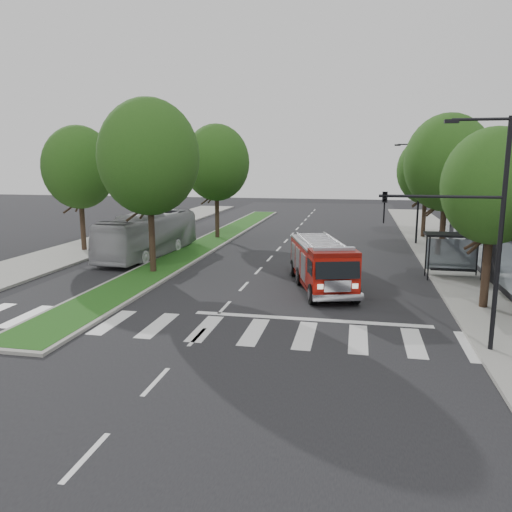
{
  "coord_description": "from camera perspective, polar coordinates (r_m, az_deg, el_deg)",
  "views": [
    {
      "loc": [
        5.78,
        -21.23,
        6.54
      ],
      "look_at": [
        0.78,
        3.41,
        1.8
      ],
      "focal_mm": 35.0,
      "sensor_mm": 36.0,
      "label": 1
    }
  ],
  "objects": [
    {
      "name": "tree_median_far",
      "position": [
        42.87,
        -4.55,
        10.58
      ],
      "size": [
        5.6,
        5.6,
        9.72
      ],
      "color": "black",
      "rests_on": "ground"
    },
    {
      "name": "tree_median_near",
      "position": [
        29.66,
        -12.15,
        10.97
      ],
      "size": [
        5.8,
        5.8,
        10.16
      ],
      "color": "black",
      "rests_on": "ground"
    },
    {
      "name": "tree_left_mid",
      "position": [
        38.67,
        -19.57,
        9.51
      ],
      "size": [
        5.2,
        5.2,
        9.16
      ],
      "color": "black",
      "rests_on": "ground"
    },
    {
      "name": "fire_engine",
      "position": [
        26.28,
        7.51,
        -0.98
      ],
      "size": [
        4.23,
        7.97,
        2.65
      ],
      "rotation": [
        0.0,
        0.0,
        0.27
      ],
      "color": "#640A05",
      "rests_on": "ground"
    },
    {
      "name": "tree_right_mid",
      "position": [
        35.69,
        21.02,
        9.9
      ],
      "size": [
        5.6,
        5.6,
        9.72
      ],
      "color": "black",
      "rests_on": "ground"
    },
    {
      "name": "sidewalk_left",
      "position": [
        37.79,
        -21.2,
        0.1
      ],
      "size": [
        5.0,
        80.0,
        0.15
      ],
      "primitive_type": "cube",
      "color": "gray",
      "rests_on": "ground"
    },
    {
      "name": "median",
      "position": [
        41.46,
        -5.18,
        1.67
      ],
      "size": [
        3.0,
        50.0,
        0.15
      ],
      "color": "gray",
      "rests_on": "ground"
    },
    {
      "name": "streetlight_right_far",
      "position": [
        41.53,
        17.92,
        7.32
      ],
      "size": [
        2.11,
        0.2,
        8.0
      ],
      "color": "black",
      "rests_on": "ground"
    },
    {
      "name": "streetlight_right_near",
      "position": [
        18.23,
        23.6,
        3.89
      ],
      "size": [
        4.08,
        0.22,
        8.0
      ],
      "color": "black",
      "rests_on": "ground"
    },
    {
      "name": "city_bus",
      "position": [
        35.87,
        -12.12,
        2.39
      ],
      "size": [
        3.39,
        11.05,
        3.03
      ],
      "primitive_type": "imported",
      "rotation": [
        0.0,
        0.0,
        -0.08
      ],
      "color": "#AAAAAE",
      "rests_on": "ground"
    },
    {
      "name": "sidewalk_right",
      "position": [
        32.59,
        23.13,
        -1.64
      ],
      "size": [
        5.0,
        80.0,
        0.15
      ],
      "primitive_type": "cube",
      "color": "gray",
      "rests_on": "ground"
    },
    {
      "name": "ground",
      "position": [
        22.95,
        -3.62,
        -5.9
      ],
      "size": [
        140.0,
        140.0,
        0.0
      ],
      "primitive_type": "plane",
      "color": "black",
      "rests_on": "ground"
    },
    {
      "name": "tree_right_far",
      "position": [
        45.59,
        18.93,
        9.23
      ],
      "size": [
        5.0,
        5.0,
        8.73
      ],
      "color": "black",
      "rests_on": "ground"
    },
    {
      "name": "bus_shelter",
      "position": [
        30.21,
        21.68,
        1.35
      ],
      "size": [
        3.2,
        1.6,
        2.61
      ],
      "color": "black",
      "rests_on": "ground"
    },
    {
      "name": "tree_right_near",
      "position": [
        23.94,
        25.5,
        7.18
      ],
      "size": [
        4.4,
        4.4,
        8.05
      ],
      "color": "black",
      "rests_on": "ground"
    }
  ]
}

